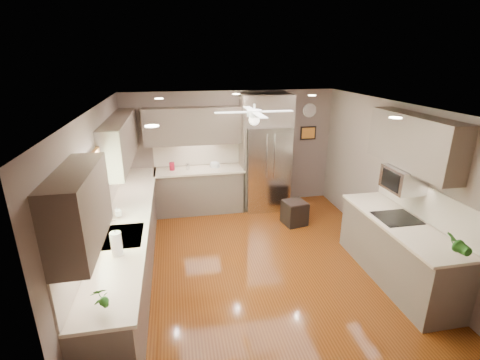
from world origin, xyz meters
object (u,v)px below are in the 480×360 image
object	(u,v)px
soap_bottle	(118,212)
microwave	(403,179)
potted_plant_right	(457,244)
canister_a	(172,166)
canister_b	(188,166)
bowl	(215,167)
paper_towel	(117,244)
stool	(294,213)
refrigerator	(266,155)
potted_plant_left	(100,297)

from	to	relation	value
soap_bottle	microwave	xyz separation A→B (m)	(4.08, -0.62, 0.45)
potted_plant_right	canister_a	bearing A→B (deg)	128.60
canister_b	potted_plant_right	size ratio (longest dim) A/B	0.35
canister_b	potted_plant_right	xyz separation A→B (m)	(2.88, -3.99, 0.11)
bowl	paper_towel	size ratio (longest dim) A/B	0.68
microwave	stool	size ratio (longest dim) A/B	1.13
refrigerator	stool	world-z (taller)	refrigerator
canister_a	potted_plant_right	bearing A→B (deg)	-51.40
refrigerator	potted_plant_right	bearing A→B (deg)	-72.71
soap_bottle	stool	size ratio (longest dim) A/B	0.36
microwave	potted_plant_left	bearing A→B (deg)	-160.72
stool	paper_towel	world-z (taller)	paper_towel
stool	microwave	bearing A→B (deg)	-61.13
canister_a	bowl	distance (m)	0.89
soap_bottle	microwave	bearing A→B (deg)	-8.70
canister_b	stool	distance (m)	2.38
canister_b	soap_bottle	distance (m)	2.40
canister_a	microwave	distance (m)	4.34
canister_a	potted_plant_right	xyz separation A→B (m)	(3.20, -4.01, 0.10)
bowl	microwave	world-z (taller)	microwave
canister_a	stool	bearing A→B (deg)	-23.80
potted_plant_left	paper_towel	bearing A→B (deg)	89.11
canister_a	refrigerator	bearing A→B (deg)	-2.23
paper_towel	microwave	bearing A→B (deg)	6.04
paper_towel	potted_plant_right	bearing A→B (deg)	-11.84
canister_b	potted_plant_right	bearing A→B (deg)	-54.14
canister_b	potted_plant_left	xyz separation A→B (m)	(-0.99, -4.15, 0.07)
soap_bottle	microwave	size ratio (longest dim) A/B	0.32
bowl	paper_towel	world-z (taller)	paper_towel
microwave	canister_b	bearing A→B (deg)	137.21
bowl	refrigerator	xyz separation A→B (m)	(1.08, -0.07, 0.22)
soap_bottle	refrigerator	distance (m)	3.46
refrigerator	microwave	world-z (taller)	refrigerator
canister_a	microwave	bearing A→B (deg)	-40.14
bowl	potted_plant_right	bearing A→B (deg)	-60.03
soap_bottle	refrigerator	size ratio (longest dim) A/B	0.07
microwave	canister_a	bearing A→B (deg)	139.86
canister_a	bowl	bearing A→B (deg)	-0.41
soap_bottle	potted_plant_left	size ratio (longest dim) A/B	0.63
canister_a	potted_plant_left	world-z (taller)	potted_plant_left
canister_b	potted_plant_right	world-z (taller)	potted_plant_right
potted_plant_right	bowl	distance (m)	4.63
soap_bottle	stool	distance (m)	3.40
potted_plant_right	canister_b	bearing A→B (deg)	125.86
microwave	paper_towel	size ratio (longest dim) A/B	1.71
soap_bottle	bowl	bearing A→B (deg)	52.22
canister_a	bowl	world-z (taller)	canister_a
canister_a	soap_bottle	world-z (taller)	soap_bottle
potted_plant_right	refrigerator	xyz separation A→B (m)	(-1.22, 3.93, 0.07)
microwave	paper_towel	bearing A→B (deg)	-173.96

